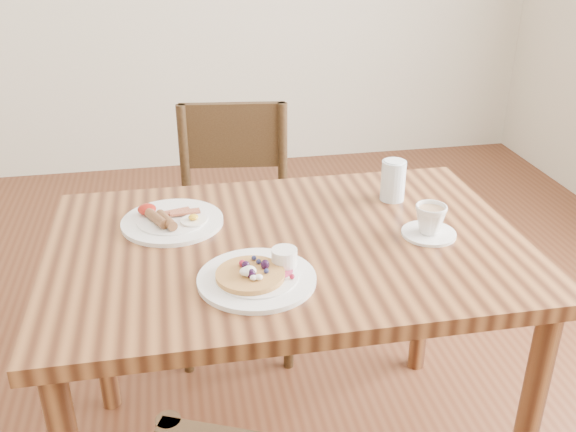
% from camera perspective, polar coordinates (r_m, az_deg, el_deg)
% --- Properties ---
extents(dining_table, '(1.20, 0.80, 0.75)m').
position_cam_1_polar(dining_table, '(1.67, 0.00, -5.20)').
color(dining_table, brown).
rests_on(dining_table, ground).
extents(chair_far, '(0.47, 0.47, 0.88)m').
position_cam_1_polar(chair_far, '(2.33, -4.72, -0.15)').
color(chair_far, '#3C2A16').
rests_on(chair_far, ground).
extents(pancake_plate, '(0.27, 0.27, 0.06)m').
position_cam_1_polar(pancake_plate, '(1.45, -2.67, -5.29)').
color(pancake_plate, white).
rests_on(pancake_plate, dining_table).
extents(breakfast_plate, '(0.27, 0.27, 0.04)m').
position_cam_1_polar(breakfast_plate, '(1.73, -10.38, -0.37)').
color(breakfast_plate, white).
rests_on(breakfast_plate, dining_table).
extents(teacup_saucer, '(0.14, 0.14, 0.08)m').
position_cam_1_polar(teacup_saucer, '(1.68, 12.50, -0.53)').
color(teacup_saucer, white).
rests_on(teacup_saucer, dining_table).
extents(water_glass, '(0.07, 0.07, 0.12)m').
position_cam_1_polar(water_glass, '(1.85, 9.33, 3.13)').
color(water_glass, silver).
rests_on(water_glass, dining_table).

